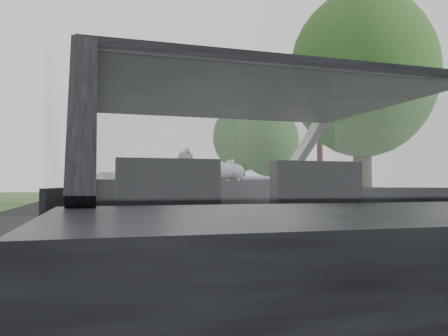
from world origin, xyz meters
TOP-DOWN VIEW (x-y plane):
  - subject_car at (0.00, 0.00)m, footprint 1.80×4.00m
  - dashboard at (0.00, 0.62)m, footprint 1.58×0.45m
  - driver_seat at (-0.40, -0.29)m, footprint 0.50×0.72m
  - passenger_seat at (0.40, -0.29)m, footprint 0.50×0.72m
  - steering_wheel at (-0.40, 0.33)m, footprint 0.36×0.36m
  - cat at (0.13, 0.61)m, footprint 0.54×0.17m
  - guardrail at (4.30, 10.00)m, footprint 0.05×90.00m
  - other_car at (0.33, 15.99)m, footprint 2.67×4.91m
  - highway_sign at (7.45, 23.52)m, footprint 0.27×1.06m
  - utility_pole at (8.08, 13.42)m, footprint 0.29×0.29m
  - tree_0 at (7.23, 9.17)m, footprint 5.68×5.68m
  - tree_1 at (10.50, 14.26)m, footprint 6.38×6.38m
  - tree_2 at (9.81, 23.09)m, footprint 4.82×4.82m
  - tree_3 at (13.30, 38.27)m, footprint 7.23×7.23m

SIDE VIEW (x-z plane):
  - guardrail at x=4.30m, z-range 0.42..0.74m
  - subject_car at x=0.00m, z-range 0.00..1.45m
  - other_car at x=0.33m, z-range 0.00..1.53m
  - dashboard at x=0.00m, z-range 0.70..1.00m
  - driver_seat at x=-0.40m, z-range 0.67..1.09m
  - passenger_seat at x=0.40m, z-range 0.67..1.09m
  - steering_wheel at x=-0.40m, z-range 0.90..0.94m
  - cat at x=0.13m, z-range 0.96..1.20m
  - highway_sign at x=7.45m, z-range 0.00..2.64m
  - tree_2 at x=9.81m, z-range 0.00..5.83m
  - tree_0 at x=7.23m, z-range 0.00..6.84m
  - utility_pole at x=8.08m, z-range 0.00..7.29m
  - tree_3 at x=13.30m, z-range 0.00..8.91m
  - tree_1 at x=10.50m, z-range 0.00..9.21m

